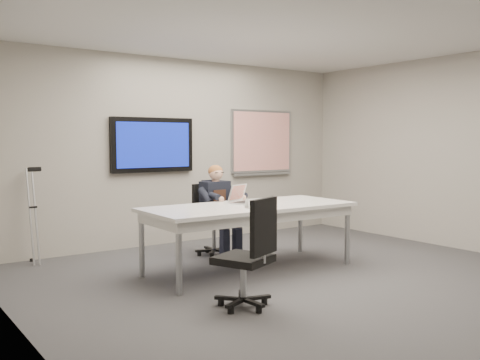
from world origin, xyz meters
TOP-DOWN VIEW (x-y plane):
  - floor at (0.00, 0.00)m, footprint 6.00×6.00m
  - ceiling at (0.00, 0.00)m, footprint 6.00×6.00m
  - wall_back at (0.00, 3.00)m, footprint 6.00×0.02m
  - wall_left at (-3.00, 0.00)m, footprint 0.02×6.00m
  - wall_right at (3.00, 0.00)m, footprint 0.02×6.00m
  - conference_table at (-0.23, 0.91)m, footprint 2.59×1.11m
  - tv_display at (-0.50, 2.95)m, footprint 1.30×0.09m
  - whiteboard at (1.55, 2.97)m, footprint 1.25×0.08m
  - office_chair_far at (-0.14, 1.91)m, footprint 0.55×0.55m
  - office_chair_near at (-1.12, -0.25)m, footprint 0.65×0.65m
  - seated_person at (-0.13, 1.68)m, footprint 0.40×0.68m
  - crutch at (-2.26, 2.78)m, footprint 0.31×0.64m
  - laptop at (-0.19, 1.14)m, footprint 0.38×0.40m
  - name_tent at (-0.32, 0.65)m, footprint 0.28×0.12m
  - pen at (-0.40, 0.50)m, footprint 0.02×0.15m

SIDE VIEW (x-z plane):
  - floor at x=0.00m, z-range -0.01..0.01m
  - office_chair_far at x=-0.14m, z-range -0.18..0.79m
  - office_chair_near at x=-1.12m, z-range -0.20..0.85m
  - seated_person at x=-0.13m, z-range -0.12..1.12m
  - crutch at x=-2.26m, z-range -0.02..1.29m
  - conference_table at x=-0.23m, z-range 0.31..1.10m
  - pen at x=-0.40m, z-range 0.79..0.80m
  - name_tent at x=-0.32m, z-range 0.79..0.90m
  - laptop at x=-0.19m, z-range 0.74..0.96m
  - wall_back at x=0.00m, z-range 0.00..2.80m
  - wall_left at x=-3.00m, z-range 0.00..2.80m
  - wall_right at x=3.00m, z-range 0.00..2.80m
  - tv_display at x=-0.50m, z-range 1.10..1.90m
  - whiteboard at x=1.55m, z-range 0.98..2.08m
  - ceiling at x=0.00m, z-range 2.79..2.81m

